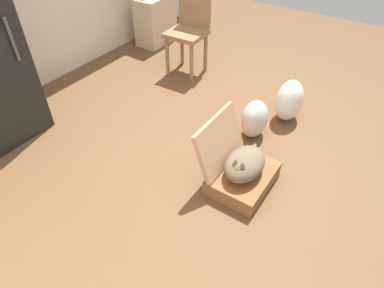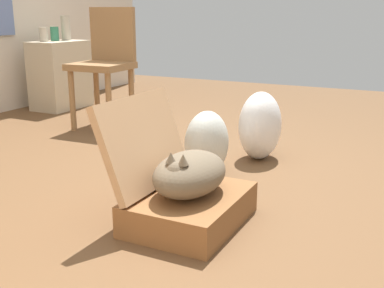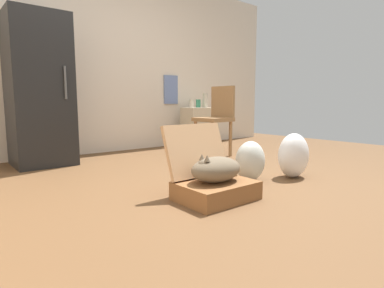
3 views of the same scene
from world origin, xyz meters
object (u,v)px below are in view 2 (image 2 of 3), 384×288
at_px(vase_short, 66,28).
at_px(cat, 189,174).
at_px(plastic_bag_clear, 260,126).
at_px(vase_tall, 44,34).
at_px(vase_round, 55,34).
at_px(suitcase_base, 190,209).
at_px(chair, 105,61).
at_px(plastic_bag_white, 207,143).
at_px(side_table, 61,75).

bearing_deg(vase_short, cat, -129.79).
relative_size(cat, plastic_bag_clear, 1.17).
height_order(vase_tall, vase_round, vase_round).
distance_m(suitcase_base, cat, 0.16).
distance_m(cat, vase_short, 3.03).
bearing_deg(plastic_bag_clear, cat, -177.28).
height_order(vase_tall, vase_short, vase_short).
relative_size(vase_round, chair, 0.14).
bearing_deg(vase_short, plastic_bag_white, -121.65).
relative_size(cat, vase_round, 3.80).
xyz_separation_m(plastic_bag_clear, side_table, (0.72, 2.23, 0.10)).
relative_size(cat, plastic_bag_white, 1.35).
distance_m(side_table, vase_tall, 0.40).
bearing_deg(vase_round, vase_tall, 176.31).
bearing_deg(cat, vase_round, 52.48).
xyz_separation_m(suitcase_base, plastic_bag_white, (0.62, 0.21, 0.11)).
distance_m(plastic_bag_clear, vase_short, 2.46).
xyz_separation_m(plastic_bag_white, plastic_bag_clear, (0.43, -0.16, 0.03)).
bearing_deg(cat, vase_tall, 54.74).
bearing_deg(plastic_bag_clear, vase_short, 69.15).
height_order(suitcase_base, side_table, side_table).
bearing_deg(vase_tall, suitcase_base, -125.18).
xyz_separation_m(plastic_bag_white, vase_short, (1.28, 2.08, 0.56)).
xyz_separation_m(cat, chair, (1.35, 1.43, 0.29)).
bearing_deg(vase_tall, vase_round, -3.69).
distance_m(vase_short, chair, 1.06).
distance_m(cat, plastic_bag_white, 0.67).
xyz_separation_m(side_table, vase_tall, (-0.13, 0.04, 0.38)).
bearing_deg(plastic_bag_white, vase_tall, 64.32).
bearing_deg(side_table, chair, -116.62).
relative_size(vase_tall, vase_short, 0.56).
distance_m(suitcase_base, vase_round, 2.98).
xyz_separation_m(cat, vase_tall, (1.64, 2.32, 0.46)).
bearing_deg(side_table, cat, -127.95).
distance_m(suitcase_base, plastic_bag_clear, 1.06).
bearing_deg(suitcase_base, vase_tall, 54.82).
xyz_separation_m(cat, vase_short, (1.91, 2.30, 0.51)).
distance_m(plastic_bag_clear, vase_tall, 2.40).
height_order(cat, vase_round, vase_round).
xyz_separation_m(plastic_bag_clear, chair, (0.29, 1.38, 0.31)).
height_order(vase_round, chair, chair).
height_order(plastic_bag_clear, vase_tall, vase_tall).
bearing_deg(vase_tall, side_table, -18.06).
relative_size(plastic_bag_white, side_table, 0.58).
relative_size(plastic_bag_white, vase_tall, 2.86).
bearing_deg(suitcase_base, vase_short, 50.28).
distance_m(plastic_bag_white, plastic_bag_clear, 0.46).
bearing_deg(plastic_bag_clear, chair, 77.96).
relative_size(plastic_bag_clear, chair, 0.46).
xyz_separation_m(cat, vase_round, (1.78, 2.32, 0.46)).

